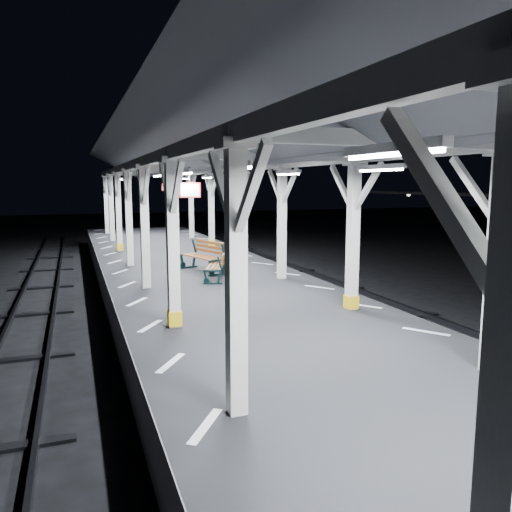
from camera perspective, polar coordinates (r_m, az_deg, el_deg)
ground at (r=9.26m, az=6.15°, el=-16.07°), size 120.00×120.00×0.00m
platform at (r=9.06m, az=6.20°, el=-13.19°), size 6.00×50.00×1.00m
hazard_stripes_left at (r=8.16m, az=-9.72°, el=-11.96°), size 1.00×48.00×0.01m
hazard_stripes_right at (r=10.18m, az=18.84°, el=-8.18°), size 1.00×48.00×0.01m
canopy at (r=8.46m, az=6.70°, el=13.34°), size 5.40×49.00×4.65m
bench_mid at (r=14.73m, az=-4.31°, el=-1.06°), size 1.06×1.59×0.81m
bench_far at (r=16.16m, az=-5.85°, el=0.07°), size 1.19×1.92×0.98m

